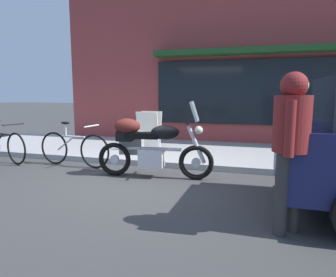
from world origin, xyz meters
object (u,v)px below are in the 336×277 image
at_px(pedestrian_walking, 291,134).
at_px(sandwich_board_sign, 149,130).
at_px(parked_bicycle, 74,148).
at_px(second_bicycle_by_cafe, 3,145).
at_px(touring_motorcycle, 148,145).

bearing_deg(pedestrian_walking, sandwich_board_sign, 128.14).
bearing_deg(sandwich_board_sign, parked_bicycle, -122.62).
bearing_deg(second_bicycle_by_cafe, pedestrian_walking, -19.17).
relative_size(touring_motorcycle, sandwich_board_sign, 2.24).
height_order(touring_motorcycle, second_bicycle_by_cafe, touring_motorcycle).
bearing_deg(second_bicycle_by_cafe, sandwich_board_sign, 31.82).
xyz_separation_m(parked_bicycle, sandwich_board_sign, (1.08, 1.68, 0.22)).
bearing_deg(parked_bicycle, pedestrian_walking, -27.37).
xyz_separation_m(pedestrian_walking, sandwich_board_sign, (-2.96, 3.78, -0.50)).
xyz_separation_m(touring_motorcycle, pedestrian_walking, (2.26, -1.75, 0.50)).
bearing_deg(second_bicycle_by_cafe, touring_motorcycle, -4.37).
relative_size(parked_bicycle, sandwich_board_sign, 1.82).
xyz_separation_m(pedestrian_walking, second_bicycle_by_cafe, (-5.80, 2.02, -0.72)).
relative_size(parked_bicycle, pedestrian_walking, 1.00).
bearing_deg(pedestrian_walking, touring_motorcycle, 142.28).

